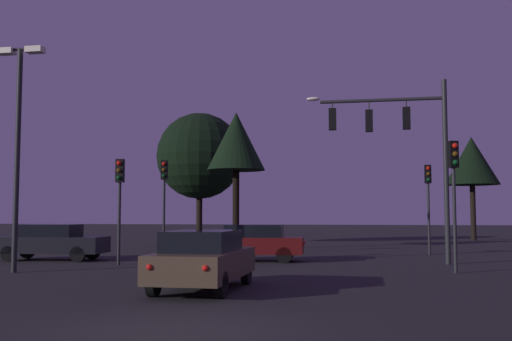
# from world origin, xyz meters

# --- Properties ---
(ground_plane) EXTENTS (168.00, 168.00, 0.00)m
(ground_plane) POSITION_xyz_m (0.00, 24.50, 0.00)
(ground_plane) COLOR black
(ground_plane) RESTS_ON ground
(traffic_signal_mast_arm) EXTENTS (5.60, 0.38, 7.31)m
(traffic_signal_mast_arm) POSITION_xyz_m (4.63, 14.85, 5.00)
(traffic_signal_mast_arm) COLOR #232326
(traffic_signal_mast_arm) RESTS_ON ground
(traffic_light_corner_left) EXTENTS (0.33, 0.37, 4.48)m
(traffic_light_corner_left) POSITION_xyz_m (-6.15, 17.14, 3.17)
(traffic_light_corner_left) COLOR #232326
(traffic_light_corner_left) RESTS_ON ground
(traffic_light_corner_right) EXTENTS (0.32, 0.36, 4.36)m
(traffic_light_corner_right) POSITION_xyz_m (6.17, 20.46, 3.09)
(traffic_light_corner_right) COLOR #232326
(traffic_light_corner_right) RESTS_ON ground
(traffic_light_median) EXTENTS (0.37, 0.39, 4.39)m
(traffic_light_median) POSITION_xyz_m (6.06, 11.13, 3.11)
(traffic_light_median) COLOR #232326
(traffic_light_median) RESTS_ON ground
(traffic_light_far_side) EXTENTS (0.32, 0.36, 4.07)m
(traffic_light_far_side) POSITION_xyz_m (-6.17, 12.04, 2.90)
(traffic_light_far_side) COLOR #232326
(traffic_light_far_side) RESTS_ON ground
(car_nearside_lane) EXTENTS (1.85, 4.47, 1.52)m
(car_nearside_lane) POSITION_xyz_m (-0.96, 5.35, 0.80)
(car_nearside_lane) COLOR #473828
(car_nearside_lane) RESTS_ON ground
(car_crossing_left) EXTENTS (4.71, 2.02, 1.52)m
(car_crossing_left) POSITION_xyz_m (-10.01, 13.88, 0.80)
(car_crossing_left) COLOR black
(car_crossing_left) RESTS_ON ground
(car_crossing_right) EXTENTS (4.51, 1.97, 1.52)m
(car_crossing_right) POSITION_xyz_m (-1.52, 14.90, 0.79)
(car_crossing_right) COLOR #4C0F0F
(car_crossing_right) RESTS_ON ground
(parking_lot_lamp_post) EXTENTS (1.70, 0.36, 7.65)m
(parking_lot_lamp_post) POSITION_xyz_m (-8.44, 8.74, 4.88)
(parking_lot_lamp_post) COLOR #232326
(parking_lot_lamp_post) RESTS_ON ground
(tree_behind_sign) EXTENTS (3.25, 3.25, 7.67)m
(tree_behind_sign) POSITION_xyz_m (-3.92, 22.74, 5.97)
(tree_behind_sign) COLOR black
(tree_behind_sign) RESTS_ON ground
(tree_left_far) EXTENTS (4.06, 4.06, 7.89)m
(tree_left_far) POSITION_xyz_m (11.20, 37.90, 6.00)
(tree_left_far) COLOR black
(tree_left_far) RESTS_ON ground
(tree_center_horizon) EXTENTS (5.80, 5.80, 8.79)m
(tree_center_horizon) POSITION_xyz_m (-7.81, 29.03, 5.88)
(tree_center_horizon) COLOR black
(tree_center_horizon) RESTS_ON ground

